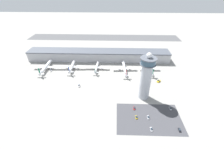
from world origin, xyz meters
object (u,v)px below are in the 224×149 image
(service_truck_fuel, at_px, (51,70))
(service_truck_baggage, at_px, (79,86))
(airplane_gate_bravo, at_px, (72,67))
(car_navy_sedan, at_px, (170,108))
(service_truck_catering, at_px, (159,81))
(car_red_hatchback, at_px, (151,129))
(control_tower, at_px, (146,77))
(airplane_gate_charlie, at_px, (97,67))
(car_white_wagon, at_px, (136,117))
(car_yellow_taxi, at_px, (180,130))
(car_maroon_suv, at_px, (134,108))
(car_silver_sedan, at_px, (148,117))
(airplane_gate_echo, at_px, (150,68))
(airplane_gate_alpha, at_px, (46,67))
(airplane_gate_delta, at_px, (124,68))

(service_truck_fuel, relative_size, service_truck_baggage, 1.02)
(airplane_gate_bravo, height_order, car_navy_sedan, airplane_gate_bravo)
(service_truck_catering, height_order, car_red_hatchback, service_truck_catering)
(control_tower, relative_size, car_navy_sedan, 12.96)
(car_red_hatchback, distance_m, car_navy_sedan, 36.96)
(airplane_gate_charlie, height_order, car_white_wagon, airplane_gate_charlie)
(service_truck_baggage, bearing_deg, car_white_wagon, -36.25)
(airplane_gate_charlie, distance_m, service_truck_baggage, 46.33)
(car_yellow_taxi, bearing_deg, service_truck_baggage, 148.99)
(airplane_gate_charlie, xyz_separation_m, car_navy_sedan, (88.36, -79.73, -3.30))
(airplane_gate_charlie, distance_m, car_white_wagon, 106.00)
(service_truck_catering, distance_m, car_maroon_suv, 63.38)
(car_red_hatchback, bearing_deg, car_white_wagon, 132.11)
(car_red_hatchback, xyz_separation_m, car_silver_sedan, (-0.46, 13.98, 0.04))
(service_truck_catering, relative_size, car_yellow_taxi, 1.41)
(service_truck_baggage, relative_size, car_yellow_taxi, 1.47)
(service_truck_fuel, distance_m, car_silver_sedan, 158.07)
(airplane_gate_charlie, distance_m, airplane_gate_echo, 80.06)
(service_truck_catering, relative_size, service_truck_baggage, 0.96)
(airplane_gate_echo, xyz_separation_m, car_navy_sedan, (8.31, -79.01, -3.57))
(car_maroon_suv, bearing_deg, car_silver_sedan, -43.51)
(service_truck_catering, bearing_deg, service_truck_fuel, 171.41)
(airplane_gate_bravo, bearing_deg, airplane_gate_echo, 0.07)
(airplane_gate_echo, distance_m, service_truck_fuel, 149.48)
(car_maroon_suv, bearing_deg, service_truck_baggage, 150.78)
(airplane_gate_alpha, relative_size, airplane_gate_bravo, 1.11)
(airplane_gate_charlie, bearing_deg, airplane_gate_alpha, -178.36)
(airplane_gate_bravo, height_order, airplane_gate_charlie, airplane_gate_bravo)
(airplane_gate_delta, height_order, car_red_hatchback, airplane_gate_delta)
(airplane_gate_bravo, distance_m, airplane_gate_charlie, 37.72)
(airplane_gate_bravo, xyz_separation_m, car_white_wagon, (88.44, -92.16, -4.18))
(car_silver_sedan, relative_size, car_navy_sedan, 1.06)
(airplane_gate_delta, bearing_deg, airplane_gate_charlie, 176.98)
(control_tower, relative_size, car_red_hatchback, 12.23)
(airplane_gate_alpha, bearing_deg, airplane_gate_bravo, 1.98)
(control_tower, height_order, service_truck_fuel, control_tower)
(service_truck_fuel, distance_m, car_navy_sedan, 174.11)
(airplane_gate_delta, height_order, car_silver_sedan, airplane_gate_delta)
(car_yellow_taxi, xyz_separation_m, car_white_wagon, (-38.05, 13.77, -0.01))
(airplane_gate_alpha, xyz_separation_m, airplane_gate_delta, (119.58, -0.01, -0.11))
(car_silver_sedan, bearing_deg, control_tower, 90.96)
(service_truck_baggage, bearing_deg, car_maroon_suv, -29.22)
(airplane_gate_alpha, distance_m, car_silver_sedan, 166.80)
(service_truck_baggage, distance_m, car_white_wagon, 85.36)
(airplane_gate_alpha, xyz_separation_m, airplane_gate_bravo, (39.59, 1.37, 0.31))
(airplane_gate_charlie, distance_m, car_silver_sedan, 112.05)
(airplane_gate_bravo, relative_size, airplane_gate_charlie, 1.05)
(airplane_gate_charlie, distance_m, car_navy_sedan, 119.06)
(service_truck_catering, bearing_deg, service_truck_baggage, -172.98)
(car_navy_sedan, bearing_deg, service_truck_catering, 91.05)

